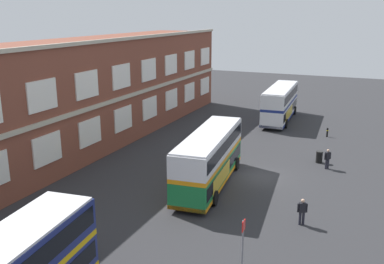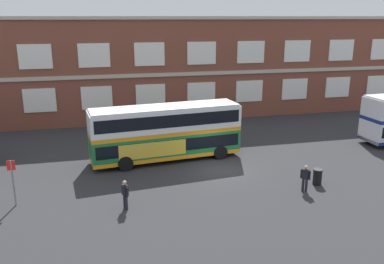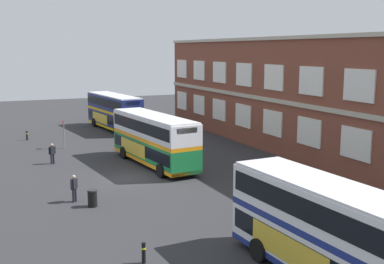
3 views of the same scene
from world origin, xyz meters
TOP-DOWN VIEW (x-y plane):
  - ground_plane at (0.00, 2.00)m, footprint 120.00×120.00m
  - brick_terminal_building at (-0.27, 17.98)m, footprint 51.86×8.19m
  - double_decker_near at (-21.61, 4.55)m, footprint 11.22×3.84m
  - double_decker_middle at (-3.31, 2.95)m, footprint 11.21×3.75m
  - double_decker_far at (18.92, 2.58)m, footprint 11.12×3.30m
  - waiting_passenger at (-6.93, -4.53)m, footprint 0.38×0.62m
  - second_passenger at (3.88, -4.74)m, footprint 0.51×0.54m
  - bus_stand_flag at (-12.95, -2.61)m, footprint 0.44×0.10m
  - station_litter_bin at (5.22, -3.92)m, footprint 0.60×0.60m
  - safety_bollard_west at (-18.80, -5.43)m, footprint 0.19×0.19m
  - safety_bollard_east at (13.83, -3.57)m, footprint 0.19×0.19m

SIDE VIEW (x-z plane):
  - ground_plane at x=0.00m, z-range 0.00..0.00m
  - safety_bollard_west at x=-18.80m, z-range 0.02..0.97m
  - safety_bollard_east at x=13.83m, z-range 0.02..0.97m
  - station_litter_bin at x=5.22m, z-range 0.01..1.04m
  - waiting_passenger at x=-6.93m, z-range 0.08..1.78m
  - second_passenger at x=3.88m, z-range 0.08..1.78m
  - bus_stand_flag at x=-12.95m, z-range 0.29..2.99m
  - double_decker_near at x=-21.61m, z-range 0.11..4.18m
  - double_decker_middle at x=-3.31m, z-range 0.11..4.18m
  - double_decker_far at x=18.92m, z-range 0.11..4.18m
  - brick_terminal_building at x=-0.27m, z-range -0.15..10.21m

